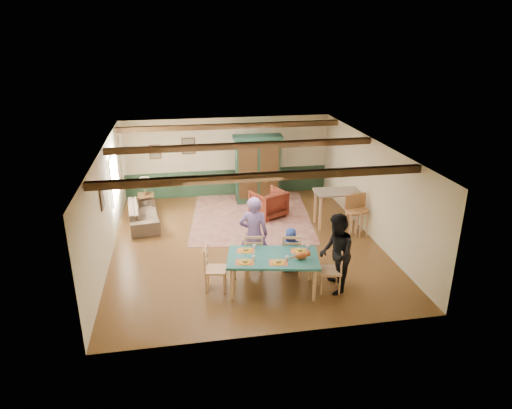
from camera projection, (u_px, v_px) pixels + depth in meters
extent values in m
plane|color=#513117|center=(246.00, 243.00, 12.36)|extent=(8.00, 8.00, 0.00)
cube|color=beige|center=(227.00, 157.00, 15.55)|extent=(7.00, 0.02, 2.70)
cube|color=beige|center=(106.00, 205.00, 11.31)|extent=(0.02, 8.00, 2.70)
cube|color=beige|center=(372.00, 189.00, 12.44)|extent=(0.02, 8.00, 2.70)
cube|color=white|center=(245.00, 146.00, 11.39)|extent=(7.00, 8.00, 0.02)
cube|color=#1B3221|center=(228.00, 182.00, 15.86)|extent=(6.95, 0.03, 0.90)
cube|color=black|center=(262.00, 177.00, 9.31)|extent=(6.95, 0.16, 0.16)
cube|color=black|center=(243.00, 146.00, 11.79)|extent=(6.95, 0.16, 0.16)
cube|color=black|center=(230.00, 126.00, 14.18)|extent=(6.95, 0.16, 0.16)
imported|color=#7F5EA1|center=(254.00, 235.00, 10.65)|extent=(0.76, 0.57, 1.88)
imported|color=black|center=(336.00, 254.00, 9.82)|extent=(0.84, 0.99, 1.80)
imported|color=#253E96|center=(291.00, 250.00, 10.78)|extent=(0.59, 0.44, 1.10)
cube|color=tan|center=(251.00, 216.00, 14.16)|extent=(4.07, 4.65, 0.01)
cube|color=#133023|center=(258.00, 169.00, 15.03)|extent=(1.60, 0.68, 2.24)
imported|color=#45140D|center=(268.00, 203.00, 14.02)|extent=(1.22, 1.23, 0.85)
imported|color=#44372B|center=(143.00, 214.00, 13.51)|extent=(1.05, 2.18, 0.61)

